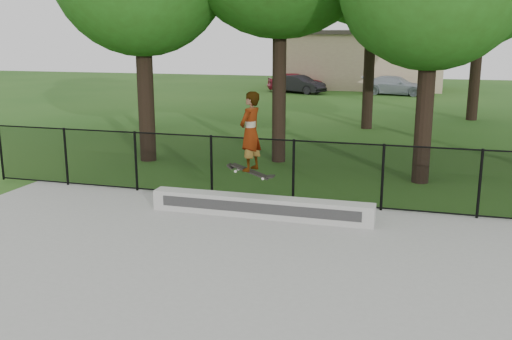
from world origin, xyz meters
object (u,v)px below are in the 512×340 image
at_px(grind_ledge, 260,207).
at_px(car_b, 300,84).
at_px(car_c, 396,85).
at_px(car_a, 295,82).
at_px(skater_airborne, 250,133).

height_order(grind_ledge, car_b, car_b).
bearing_deg(grind_ledge, car_c, 87.23).
relative_size(car_a, car_b, 1.18).
height_order(car_c, skater_airborne, skater_airborne).
bearing_deg(car_b, skater_airborne, -145.44).
distance_m(car_b, car_c, 6.51).
height_order(car_b, car_c, car_c).
height_order(car_a, car_c, car_a).
xyz_separation_m(car_a, skater_airborne, (5.49, -29.32, 1.18)).
xyz_separation_m(grind_ledge, skater_airborne, (-0.21, -0.01, 1.58)).
relative_size(car_b, skater_airborne, 1.81).
bearing_deg(car_c, car_a, 94.06).
relative_size(grind_ledge, skater_airborne, 2.58).
distance_m(car_a, skater_airborne, 29.85).
relative_size(car_b, car_c, 0.84).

